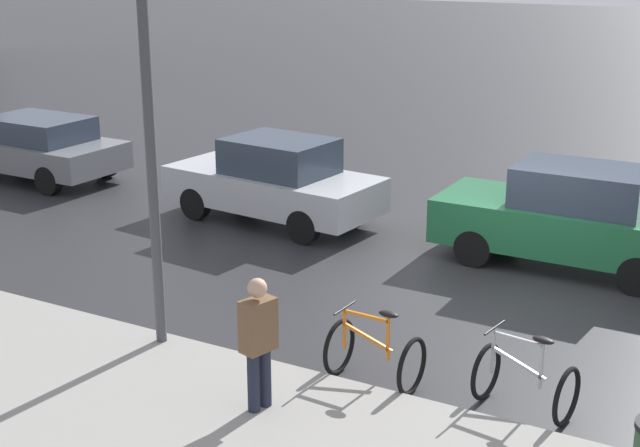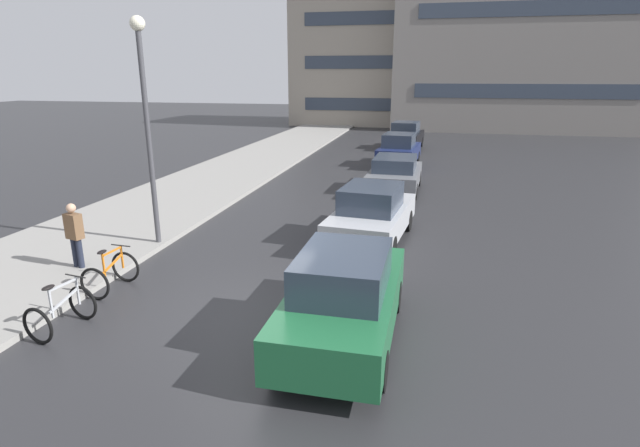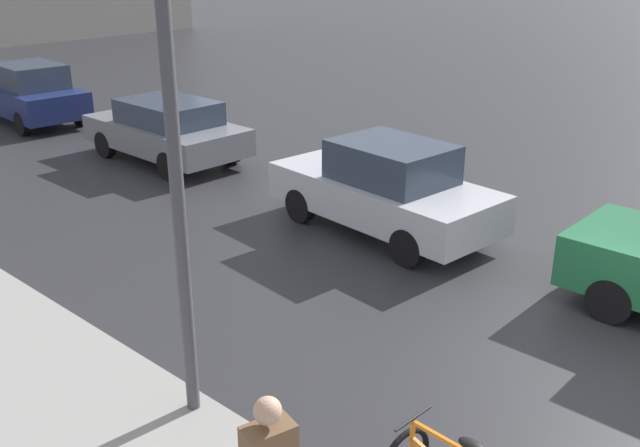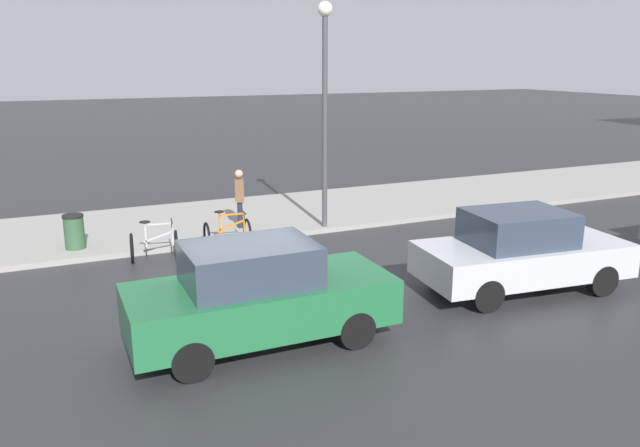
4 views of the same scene
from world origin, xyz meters
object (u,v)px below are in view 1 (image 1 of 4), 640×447
car_grey (36,147)px  streetlamp (146,64)px  car_silver (275,181)px  car_green (570,217)px  bicycle_second (375,353)px  pedestrian (259,341)px  bicycle_nearest (525,380)px

car_grey → streetlamp: (-5.90, -8.33, 3.08)m
streetlamp → car_silver: bearing=17.0°
streetlamp → car_green: bearing=-33.5°
bicycle_second → pedestrian: 1.72m
streetlamp → bicycle_second: bearing=-79.8°
bicycle_nearest → car_silver: (5.01, 6.51, 0.42)m
car_green → pedestrian: car_green is taller
car_silver → car_grey: (0.14, 6.57, -0.05)m
car_silver → bicycle_second: bearing=-138.2°
car_silver → pedestrian: 7.72m
bicycle_nearest → bicycle_second: 1.85m
car_grey → streetlamp: size_ratio=0.70×
car_green → streetlamp: streetlamp is taller
bicycle_second → car_silver: 7.03m
car_grey → pedestrian: bearing=-123.0°
car_green → car_silver: size_ratio=0.98×
bicycle_nearest → car_grey: car_grey is taller
bicycle_nearest → pedestrian: bearing=122.3°
car_silver → car_grey: 6.57m
car_green → pedestrian: bearing=165.3°
car_grey → car_green: bearing=-89.7°
bicycle_second → streetlamp: streetlamp is taller
bicycle_nearest → car_green: car_green is taller
bicycle_nearest → car_green: bearing=8.8°
bicycle_nearest → streetlamp: bearing=99.0°
car_grey → bicycle_second: bearing=-115.5°
car_silver → bicycle_nearest: bearing=-127.6°
bicycle_second → car_silver: bearing=41.8°
car_green → car_grey: bearing=90.3°
bicycle_second → bicycle_nearest: bearing=-83.1°
bicycle_nearest → car_grey: 14.06m
car_silver → streetlamp: size_ratio=0.74×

